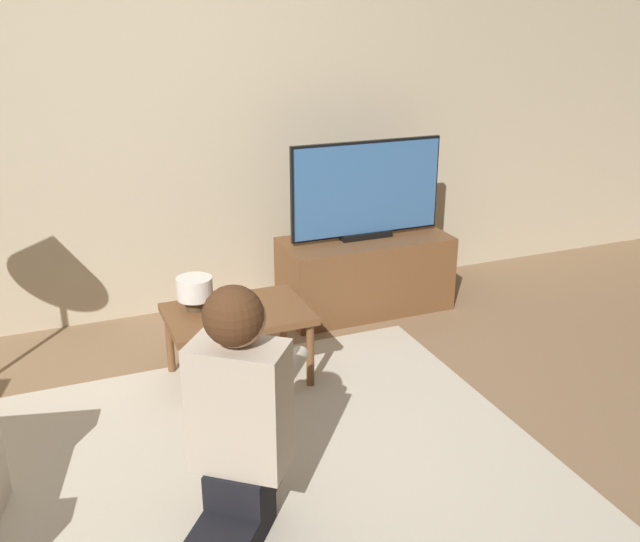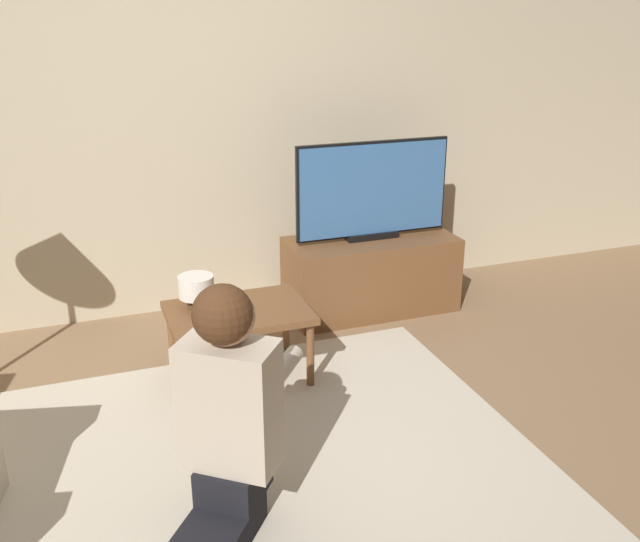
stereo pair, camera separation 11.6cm
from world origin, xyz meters
The scene contains 8 objects.
ground_plane centered at (0.00, 0.00, 0.00)m, with size 10.00×10.00×0.00m, color #896B4C.
wall_back centered at (0.00, 1.93, 1.30)m, with size 10.00×0.06×2.60m.
rug centered at (0.00, 0.00, 0.01)m, with size 2.50×2.24×0.02m.
tv_stand centered at (1.19, 1.47, 0.24)m, with size 1.05×0.47×0.47m.
tv centered at (1.19, 1.47, 0.78)m, with size 0.97×0.08×0.60m.
coffee_table centered at (0.19, 0.87, 0.35)m, with size 0.71×0.49×0.39m.
person_kneeling centered at (-0.11, -0.20, 0.50)m, with size 0.68×0.77×0.96m.
table_lamp centered at (0.00, 0.97, 0.50)m, with size 0.18×0.18×0.17m.
Camera 2 is at (-0.56, -2.36, 1.85)m, focal length 40.00 mm.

